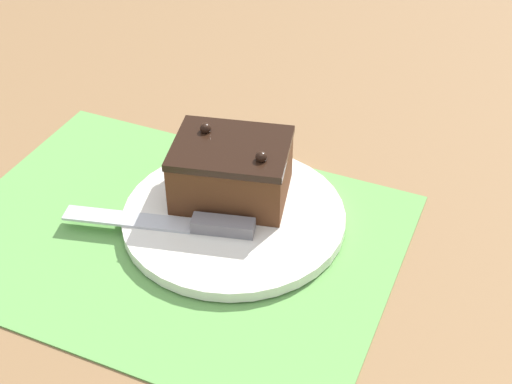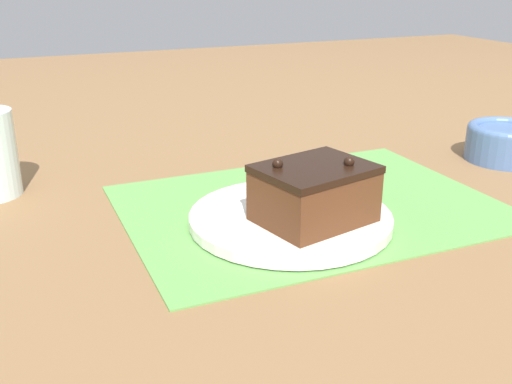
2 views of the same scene
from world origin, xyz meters
TOP-DOWN VIEW (x-y plane):
  - ground_plane at (0.00, 0.00)m, footprint 3.00×3.00m
  - placemat_woven at (0.00, 0.00)m, footprint 0.46×0.34m
  - cake_plate at (0.05, 0.04)m, footprint 0.24×0.24m
  - chocolate_cake at (0.04, 0.07)m, footprint 0.14×0.12m
  - serving_knife at (0.02, 0.01)m, footprint 0.20×0.07m

SIDE VIEW (x-z plane):
  - ground_plane at x=0.00m, z-range 0.00..0.00m
  - placemat_woven at x=0.00m, z-range 0.00..0.00m
  - cake_plate at x=0.05m, z-range 0.00..0.02m
  - serving_knife at x=0.02m, z-range 0.01..0.03m
  - chocolate_cake at x=0.04m, z-range 0.01..0.09m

